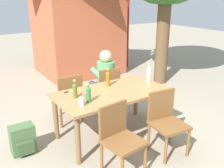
# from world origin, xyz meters

# --- Properties ---
(ground_plane) EXTENTS (24.00, 24.00, 0.00)m
(ground_plane) POSITION_xyz_m (0.00, 0.00, 0.00)
(ground_plane) COLOR gray
(dining_table) EXTENTS (1.69, 0.90, 0.73)m
(dining_table) POSITION_xyz_m (0.00, 0.00, 0.65)
(dining_table) COLOR #A37547
(dining_table) RESTS_ON ground_plane
(chair_far_right) EXTENTS (0.47, 0.47, 0.87)m
(chair_far_right) POSITION_xyz_m (0.37, 0.75, 0.49)
(chair_far_right) COLOR brown
(chair_far_right) RESTS_ON ground_plane
(chair_far_left) EXTENTS (0.46, 0.46, 0.87)m
(chair_far_left) POSITION_xyz_m (-0.38, 0.75, 0.49)
(chair_far_left) COLOR brown
(chair_far_left) RESTS_ON ground_plane
(chair_near_right) EXTENTS (0.48, 0.48, 0.87)m
(chair_near_right) POSITION_xyz_m (0.39, -0.75, 0.49)
(chair_near_right) COLOR brown
(chair_near_right) RESTS_ON ground_plane
(chair_near_left) EXTENTS (0.49, 0.49, 0.87)m
(chair_near_left) POSITION_xyz_m (-0.39, -0.75, 0.49)
(chair_near_left) COLOR brown
(chair_near_left) RESTS_ON ground_plane
(person_in_white_shirt) EXTENTS (0.47, 0.62, 1.18)m
(person_in_white_shirt) POSITION_xyz_m (0.38, 0.86, 0.66)
(person_in_white_shirt) COLOR #4C935B
(person_in_white_shirt) RESTS_ON ground_plane
(bottle_olive) EXTENTS (0.06, 0.06, 0.26)m
(bottle_olive) POSITION_xyz_m (-0.56, 0.09, 0.85)
(bottle_olive) COLOR #566623
(bottle_olive) RESTS_ON dining_table
(bottle_clear) EXTENTS (0.06, 0.06, 0.32)m
(bottle_clear) POSITION_xyz_m (0.78, 0.07, 0.87)
(bottle_clear) COLOR white
(bottle_clear) RESTS_ON dining_table
(bottle_green) EXTENTS (0.06, 0.06, 0.27)m
(bottle_green) POSITION_xyz_m (-0.48, -0.15, 0.85)
(bottle_green) COLOR #287A38
(bottle_green) RESTS_ON dining_table
(bottle_amber) EXTENTS (0.06, 0.06, 0.30)m
(bottle_amber) POSITION_xyz_m (0.08, 0.24, 0.86)
(bottle_amber) COLOR #996019
(bottle_amber) RESTS_ON dining_table
(cup_terracotta) EXTENTS (0.08, 0.08, 0.09)m
(cup_terracotta) POSITION_xyz_m (-0.47, -0.03, 0.78)
(cup_terracotta) COLOR #BC6B47
(cup_terracotta) RESTS_ON dining_table
(cup_glass) EXTENTS (0.07, 0.07, 0.11)m
(cup_glass) POSITION_xyz_m (-0.61, -0.22, 0.79)
(cup_glass) COLOR silver
(cup_glass) RESTS_ON dining_table
(table_knife) EXTENTS (0.24, 0.03, 0.01)m
(table_knife) POSITION_xyz_m (-0.52, 0.34, 0.74)
(table_knife) COLOR silver
(table_knife) RESTS_ON dining_table
(backpack_by_near_side) EXTENTS (0.33, 0.26, 0.41)m
(backpack_by_near_side) POSITION_xyz_m (-1.30, 0.28, 0.20)
(backpack_by_near_side) COLOR #47663D
(backpack_by_near_side) RESTS_ON ground_plane
(brick_kiosk) EXTENTS (2.34, 2.05, 2.76)m
(brick_kiosk) POSITION_xyz_m (1.15, 3.46, 1.44)
(brick_kiosk) COLOR #B25638
(brick_kiosk) RESTS_ON ground_plane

